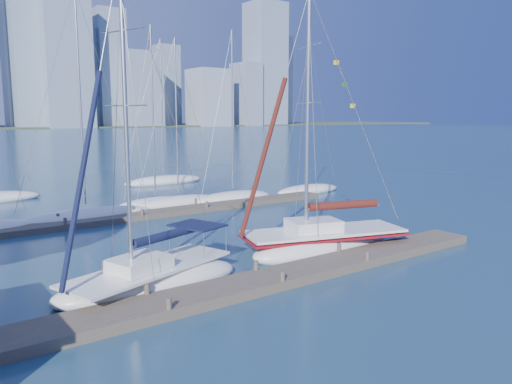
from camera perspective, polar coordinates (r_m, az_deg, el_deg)
ground at (r=21.07m, az=1.48°, el=-10.52°), size 700.00×700.00×0.00m
near_dock at (r=21.01m, az=1.48°, el=-10.01°), size 26.00×2.00×0.40m
far_dock at (r=35.41m, az=-11.89°, el=-2.49°), size 30.00×1.80×0.36m
sailboat_navy at (r=20.67m, az=-12.06°, el=-8.00°), size 8.32×4.91×13.09m
sailboat_maroon at (r=26.21m, az=7.77°, el=-4.48°), size 9.51×5.45×13.51m
bg_boat_1 at (r=35.32m, az=-18.83°, el=-2.62°), size 9.39×3.76×15.32m
bg_boat_2 at (r=39.26m, az=-11.39°, el=-1.24°), size 6.57×4.10×13.89m
bg_boat_3 at (r=39.40m, az=-8.86°, el=-1.16°), size 7.87×3.70×13.05m
bg_boat_4 at (r=40.97m, az=-2.65°, el=-0.65°), size 7.70×4.38×13.96m
bg_boat_5 at (r=45.76m, az=5.98°, el=0.27°), size 7.11×2.65×13.63m
bg_boat_7 at (r=52.48m, az=-10.48°, el=1.28°), size 8.84×3.79×14.92m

